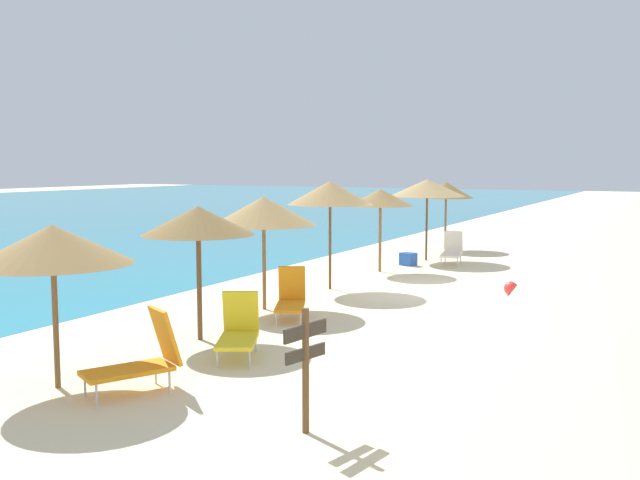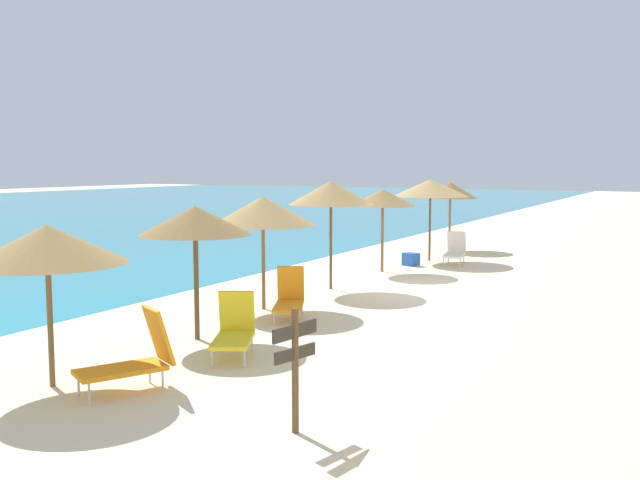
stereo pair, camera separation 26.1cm
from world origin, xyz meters
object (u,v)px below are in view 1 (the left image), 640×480
at_px(beach_umbrella_5, 427,188).
at_px(beach_umbrella_6, 446,190).
at_px(lounge_chair_3, 239,330).
at_px(beach_ball, 511,288).
at_px(lounge_chair_1, 291,298).
at_px(beach_umbrella_3, 330,193).
at_px(beach_umbrella_2, 264,211).
at_px(wooden_signpost, 306,358).
at_px(lounge_chair_2, 452,251).
at_px(beach_umbrella_1, 198,221).
at_px(beach_umbrella_4, 380,198).
at_px(beach_umbrella_0, 53,245).
at_px(lounge_chair_0, 141,358).
at_px(cooler_box, 408,259).

height_order(beach_umbrella_5, beach_umbrella_6, beach_umbrella_5).
distance_m(beach_umbrella_5, lounge_chair_3, 14.13).
bearing_deg(beach_umbrella_6, beach_ball, -153.08).
bearing_deg(lounge_chair_1, beach_umbrella_3, -101.68).
bearing_deg(beach_umbrella_2, beach_umbrella_5, -3.14).
height_order(beach_umbrella_6, wooden_signpost, beach_umbrella_6).
bearing_deg(lounge_chair_2, lounge_chair_1, 75.58).
height_order(lounge_chair_2, lounge_chair_3, lounge_chair_3).
bearing_deg(beach_umbrella_5, beach_umbrella_1, 179.48).
distance_m(beach_umbrella_4, beach_ball, 5.64).
distance_m(beach_umbrella_2, lounge_chair_3, 4.62).
bearing_deg(beach_ball, beach_umbrella_6, 26.92).
height_order(beach_umbrella_2, beach_umbrella_4, beach_umbrella_2).
relative_size(beach_umbrella_3, lounge_chair_1, 2.11).
distance_m(beach_umbrella_0, beach_umbrella_5, 16.67).
distance_m(beach_umbrella_1, lounge_chair_3, 2.42).
relative_size(beach_umbrella_0, beach_umbrella_1, 0.96).
bearing_deg(lounge_chair_0, beach_umbrella_5, -58.46).
bearing_deg(beach_umbrella_4, wooden_signpost, -161.37).
distance_m(beach_umbrella_0, lounge_chair_1, 6.27).
bearing_deg(wooden_signpost, beach_umbrella_3, 34.31).
bearing_deg(beach_umbrella_0, cooler_box, -0.41).
bearing_deg(lounge_chair_3, beach_umbrella_5, -111.39).
bearing_deg(beach_umbrella_1, beach_umbrella_4, 1.83).
height_order(lounge_chair_2, cooler_box, lounge_chair_2).
relative_size(lounge_chair_1, lounge_chair_3, 0.98).
height_order(beach_umbrella_2, lounge_chair_2, beach_umbrella_2).
xyz_separation_m(beach_umbrella_5, lounge_chair_3, (-13.92, -1.26, -2.10)).
xyz_separation_m(beach_umbrella_3, beach_umbrella_6, (10.47, 0.01, -0.25)).
xyz_separation_m(beach_umbrella_4, lounge_chair_1, (-7.42, -0.93, -1.91)).
height_order(beach_umbrella_4, beach_umbrella_5, beach_umbrella_5).
height_order(beach_umbrella_0, wooden_signpost, beach_umbrella_0).
height_order(beach_umbrella_5, lounge_chair_3, beach_umbrella_5).
xyz_separation_m(beach_umbrella_0, beach_umbrella_1, (3.46, -0.11, 0.12)).
relative_size(beach_umbrella_1, beach_umbrella_4, 0.99).
bearing_deg(wooden_signpost, beach_umbrella_4, 28.17).
xyz_separation_m(beach_umbrella_1, beach_umbrella_5, (13.20, -0.12, 0.26)).
height_order(beach_umbrella_3, wooden_signpost, beach_umbrella_3).
bearing_deg(beach_umbrella_0, lounge_chair_1, -6.89).
distance_m(beach_umbrella_0, beach_umbrella_2, 6.57).
xyz_separation_m(beach_umbrella_3, lounge_chair_0, (-9.33, -1.48, -2.12)).
relative_size(beach_umbrella_0, beach_umbrella_3, 0.85).
bearing_deg(beach_umbrella_1, lounge_chair_0, -158.59).
bearing_deg(lounge_chair_0, beach_umbrella_6, -57.95).
distance_m(lounge_chair_0, wooden_signpost, 3.02).
bearing_deg(cooler_box, lounge_chair_0, -175.36).
distance_m(beach_umbrella_1, beach_umbrella_5, 13.20).
height_order(beach_umbrella_2, wooden_signpost, beach_umbrella_2).
xyz_separation_m(beach_umbrella_0, cooler_box, (15.13, -0.11, -1.99)).
height_order(beach_umbrella_0, lounge_chair_3, beach_umbrella_0).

